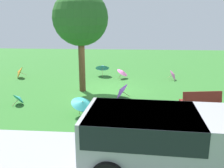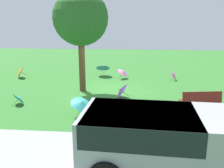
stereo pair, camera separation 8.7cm
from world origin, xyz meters
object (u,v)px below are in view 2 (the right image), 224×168
at_px(shade_tree, 81,19).
at_px(parasol_teal_1, 19,98).
at_px(parasol_pink_2, 123,72).
at_px(parasol_orange_0, 20,72).
at_px(parasol_purple_1, 121,90).
at_px(parasol_pink_1, 174,75).
at_px(parasol_teal_2, 82,103).
at_px(van_dark, 172,138).
at_px(parasol_blue_0, 103,67).
at_px(park_bench, 200,101).

bearing_deg(shade_tree, parasol_teal_1, 45.45).
bearing_deg(parasol_pink_2, parasol_orange_0, 3.25).
bearing_deg(shade_tree, parasol_purple_1, 151.88).
distance_m(shade_tree, parasol_pink_1, 6.89).
relative_size(parasol_teal_2, parasol_purple_1, 1.39).
xyz_separation_m(parasol_orange_0, parasol_purple_1, (-6.84, 3.80, -0.01)).
xyz_separation_m(shade_tree, parasol_purple_1, (-2.09, 1.12, -3.34)).
distance_m(van_dark, shade_tree, 8.36).
height_order(parasol_purple_1, parasol_blue_0, parasol_blue_0).
distance_m(parasol_orange_0, parasol_teal_1, 5.62).
relative_size(parasol_teal_1, parasol_teal_2, 0.61).
bearing_deg(parasol_teal_2, parasol_pink_2, -101.52).
xyz_separation_m(van_dark, parasol_orange_0, (8.37, -9.67, -0.51)).
bearing_deg(parasol_pink_2, shade_tree, 56.64).
relative_size(parasol_orange_0, parasol_teal_2, 0.76).
height_order(park_bench, shade_tree, shade_tree).
distance_m(van_dark, parasol_pink_1, 10.06).
bearing_deg(parasol_blue_0, parasol_teal_2, 90.65).
xyz_separation_m(park_bench, parasol_purple_1, (3.31, -1.59, -0.08)).
distance_m(parasol_teal_1, parasol_purple_1, 4.63).
bearing_deg(shade_tree, park_bench, 153.34).
bearing_deg(shade_tree, parasol_blue_0, -99.21).
bearing_deg(parasol_pink_1, parasol_teal_1, 35.02).
xyz_separation_m(park_bench, parasol_orange_0, (10.14, -5.39, -0.07)).
bearing_deg(parasol_purple_1, parasol_orange_0, -29.08).
xyz_separation_m(park_bench, parasol_pink_2, (3.37, -5.78, -0.03)).
xyz_separation_m(park_bench, parasol_teal_1, (7.76, -0.31, -0.18)).
xyz_separation_m(parasol_teal_1, parasol_teal_2, (-3.05, 1.06, 0.22)).
bearing_deg(van_dark, parasol_pink_2, -80.94).
bearing_deg(parasol_pink_2, parasol_teal_1, 51.29).
bearing_deg(park_bench, parasol_purple_1, -25.72).
distance_m(parasol_pink_1, parasol_orange_0, 9.99).
distance_m(park_bench, parasol_pink_2, 6.69).
height_order(parasol_pink_2, parasol_teal_1, parasol_pink_2).
bearing_deg(parasol_orange_0, parasol_teal_1, 115.14).
bearing_deg(shade_tree, parasol_pink_2, -123.36).
bearing_deg(parasol_pink_2, parasol_blue_0, -25.86).
bearing_deg(parasol_teal_2, parasol_pink_1, -125.45).
distance_m(park_bench, parasol_pink_1, 5.64).
relative_size(park_bench, parasol_orange_0, 1.83).
bearing_deg(parasol_pink_2, parasol_pink_1, 177.42).
xyz_separation_m(parasol_pink_2, parasol_teal_1, (4.38, 5.47, -0.15)).
bearing_deg(parasol_teal_2, shade_tree, -78.70).
relative_size(park_bench, shade_tree, 0.32).
distance_m(van_dark, parasol_teal_1, 7.57).
bearing_deg(van_dark, parasol_teal_1, -37.43).
relative_size(park_bench, parasol_pink_1, 2.13).
relative_size(parasol_pink_1, parasol_orange_0, 0.86).
bearing_deg(parasol_teal_1, shade_tree, -134.55).
bearing_deg(van_dark, parasol_pink_1, -99.23).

